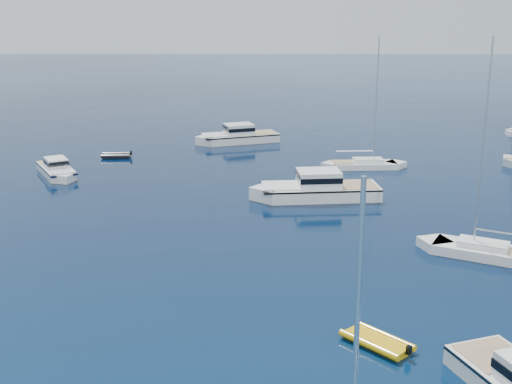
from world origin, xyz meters
TOP-DOWN VIEW (x-y plane):
  - motor_cruiser_centre at (7.51, 32.67)m, footprint 12.70×5.01m
  - motor_cruiser_distant at (-0.34, 56.96)m, footprint 11.70×7.01m
  - motor_cruiser_horizon at (-17.84, 40.54)m, footprint 6.44×8.70m
  - sailboat_mid_r at (18.28, 18.56)m, footprint 10.54×7.16m
  - sailboat_centre at (13.45, 43.93)m, footprint 9.68×3.11m
  - tender_yellow at (8.64, 6.27)m, footprint 4.13×4.21m
  - tender_grey_far at (-13.59, 48.48)m, footprint 3.46×2.10m

SIDE VIEW (x-z plane):
  - motor_cruiser_centre at x=7.51m, z-range -1.63..1.63m
  - motor_cruiser_distant at x=-0.34m, z-range -1.47..1.47m
  - motor_cruiser_horizon at x=-17.84m, z-range -1.12..1.12m
  - sailboat_mid_r at x=18.28m, z-range -7.67..7.67m
  - sailboat_centre at x=13.45m, z-range -7.01..7.01m
  - tender_yellow at x=8.64m, z-range -0.47..0.47m
  - tender_grey_far at x=-13.59m, z-range -0.47..0.47m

